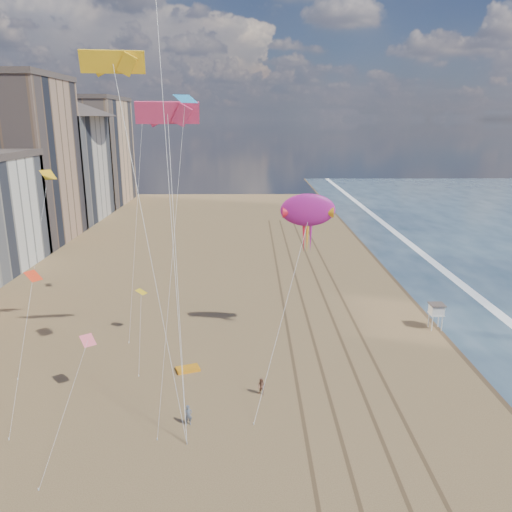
{
  "coord_description": "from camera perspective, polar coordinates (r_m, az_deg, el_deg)",
  "views": [
    {
      "loc": [
        -4.96,
        -17.23,
        21.35
      ],
      "look_at": [
        -4.58,
        26.0,
        9.5
      ],
      "focal_mm": 35.0,
      "sensor_mm": 36.0,
      "label": 1
    }
  ],
  "objects": [
    {
      "name": "foam",
      "position": [
        67.26,
        24.36,
        -4.6
      ],
      "size": [
        260.0,
        260.0,
        0.0
      ],
      "primitive_type": "plane",
      "color": "white",
      "rests_on": "ground"
    },
    {
      "name": "tracks",
      "position": [
        52.37,
        7.88,
        -8.88
      ],
      "size": [
        7.68,
        120.0,
        0.01
      ],
      "color": "brown",
      "rests_on": "ground"
    },
    {
      "name": "lifeguard_stand",
      "position": [
        55.69,
        19.93,
        -5.8
      ],
      "size": [
        1.55,
        1.55,
        2.79
      ],
      "color": "silver",
      "rests_on": "ground"
    },
    {
      "name": "grounded_kite",
      "position": [
        45.46,
        -7.79,
        -12.67
      ],
      "size": [
        2.31,
        1.88,
        0.23
      ],
      "primitive_type": "cube",
      "rotation": [
        0.0,
        0.0,
        0.35
      ],
      "color": "orange",
      "rests_on": "ground"
    },
    {
      "name": "kite_flyer_b",
      "position": [
        41.22,
        0.64,
        -14.71
      ],
      "size": [
        0.88,
        0.83,
        1.44
      ],
      "primitive_type": "imported",
      "rotation": [
        0.0,
        0.0,
        -0.54
      ],
      "color": "brown",
      "rests_on": "ground"
    },
    {
      "name": "small_kites",
      "position": [
        43.72,
        -16.63,
        5.67
      ],
      "size": [
        16.23,
        17.77,
        18.73
      ],
      "color": "#268ECD",
      "rests_on": "ground"
    },
    {
      "name": "wet_sand",
      "position": [
        65.61,
        21.02,
        -4.72
      ],
      "size": [
        260.0,
        260.0,
        0.0
      ],
      "primitive_type": "plane",
      "color": "#42301E",
      "rests_on": "ground"
    },
    {
      "name": "show_kite",
      "position": [
        47.04,
        5.94,
        5.2
      ],
      "size": [
        5.0,
        7.77,
        19.53
      ],
      "color": "#9F1879",
      "rests_on": "ground"
    },
    {
      "name": "buildings",
      "position": [
        92.64,
        -26.96,
        8.87
      ],
      "size": [
        34.72,
        131.35,
        29.0
      ],
      "color": "#C6B284",
      "rests_on": "ground"
    },
    {
      "name": "kite_flyer_a",
      "position": [
        38.06,
        -7.75,
        -17.57
      ],
      "size": [
        0.62,
        0.48,
        1.53
      ],
      "primitive_type": "imported",
      "rotation": [
        0.0,
        0.0,
        0.22
      ],
      "color": "#535B6A",
      "rests_on": "ground"
    }
  ]
}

